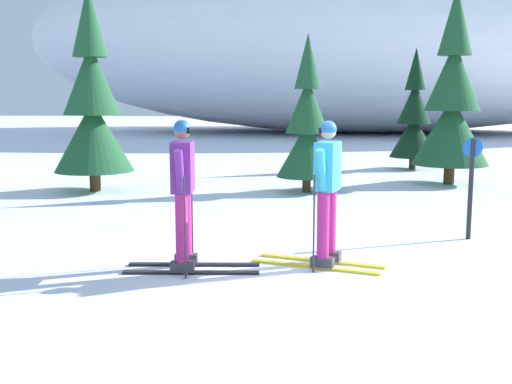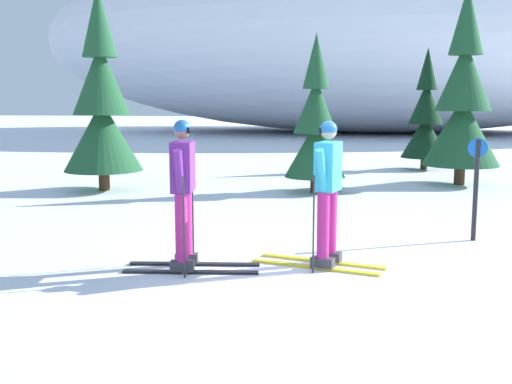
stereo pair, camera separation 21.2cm
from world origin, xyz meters
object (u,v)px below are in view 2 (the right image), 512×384
Objects in this scene: pine_tree_center_left at (315,127)px; skier_cyan_jacket at (327,191)px; pine_tree_far_left at (102,106)px; pine_tree_center_right at (426,119)px; skier_purple_jacket at (184,191)px; trail_marker_post at (476,183)px; pine_tree_far_right at (463,103)px.

skier_cyan_jacket is at bearing -86.45° from pine_tree_center_left.
pine_tree_center_left is (4.72, 0.35, -0.44)m from pine_tree_far_left.
pine_tree_far_left is at bearing -146.00° from pine_tree_center_right.
skier_purple_jacket is 4.37m from trail_marker_post.
skier_cyan_jacket is 0.52× the size of pine_tree_center_right.
pine_tree_center_left is 0.99× the size of pine_tree_center_right.
skier_purple_jacket is at bearing -110.87° from pine_tree_center_right.
pine_tree_center_right is (4.32, 11.34, 0.49)m from skier_purple_jacket.
skier_cyan_jacket is at bearing -103.37° from pine_tree_center_right.
skier_purple_jacket is 0.53× the size of pine_tree_center_left.
pine_tree_center_right reaches higher than pine_tree_center_left.
pine_tree_center_right is at bearing 87.02° from trail_marker_post.
pine_tree_center_right is (2.99, 4.86, 0.02)m from pine_tree_center_left.
pine_tree_center_left reaches higher than skier_purple_jacket.
pine_tree_center_left is 5.10m from trail_marker_post.
skier_cyan_jacket is 8.44m from pine_tree_far_right.
skier_purple_jacket is 7.07m from pine_tree_far_left.
pine_tree_center_left is 0.74× the size of pine_tree_far_right.
pine_tree_far_right is (8.14, 2.03, 0.07)m from pine_tree_far_left.
skier_cyan_jacket is 0.52× the size of pine_tree_center_left.
skier_cyan_jacket is 2.74m from trail_marker_post.
trail_marker_post is at bearing -29.29° from pine_tree_far_left.
pine_tree_far_right is 3.12× the size of trail_marker_post.
trail_marker_post is at bearing 38.97° from skier_cyan_jacket.
skier_cyan_jacket is 0.39× the size of pine_tree_far_right.
pine_tree_far_left reaches higher than trail_marker_post.
pine_tree_center_right reaches higher than skier_purple_jacket.
skier_cyan_jacket is 0.40× the size of pine_tree_far_left.
pine_tree_far_left reaches higher than skier_cyan_jacket.
pine_tree_center_right is 0.75× the size of pine_tree_far_right.
skier_purple_jacket is at bearing -61.08° from pine_tree_far_left.
pine_tree_far_left is 9.31m from pine_tree_center_right.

